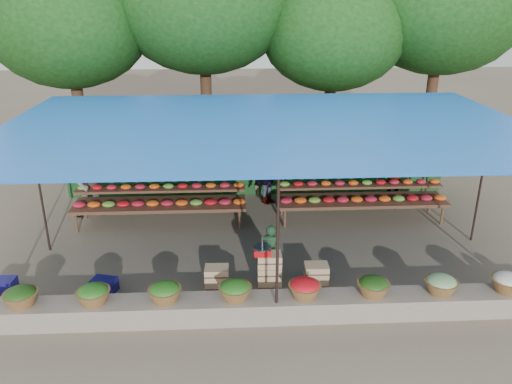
{
  "coord_description": "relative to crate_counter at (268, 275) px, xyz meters",
  "views": [
    {
      "loc": [
        -0.72,
        -10.1,
        5.25
      ],
      "look_at": [
        -0.19,
        0.2,
        1.22
      ],
      "focal_mm": 35.0,
      "sensor_mm": 36.0,
      "label": 1
    }
  ],
  "objects": [
    {
      "name": "ground",
      "position": [
        0.07,
        1.85,
        -0.31
      ],
      "size": [
        60.0,
        60.0,
        0.0
      ],
      "primitive_type": "plane",
      "color": "#655A4A",
      "rests_on": "ground"
    },
    {
      "name": "stone_curb",
      "position": [
        0.07,
        -0.9,
        -0.11
      ],
      "size": [
        10.6,
        0.55,
        0.4
      ],
      "primitive_type": "cube",
      "color": "slate",
      "rests_on": "ground"
    },
    {
      "name": "stall_canopy",
      "position": [
        0.07,
        1.93,
        2.36
      ],
      "size": [
        10.8,
        6.6,
        2.82
      ],
      "color": "black",
      "rests_on": "ground"
    },
    {
      "name": "produce_baskets",
      "position": [
        -0.03,
        -0.9,
        0.25
      ],
      "size": [
        8.98,
        0.58,
        0.34
      ],
      "color": "brown",
      "rests_on": "stone_curb"
    },
    {
      "name": "netting_backdrop",
      "position": [
        0.07,
        5.0,
        0.94
      ],
      "size": [
        10.6,
        0.06,
        2.5
      ],
      "primitive_type": "cube",
      "color": "#1C4F22",
      "rests_on": "ground"
    },
    {
      "name": "tree_row",
      "position": [
        0.57,
        7.94,
        4.39
      ],
      "size": [
        16.51,
        5.5,
        7.12
      ],
      "color": "#382214",
      "rests_on": "ground"
    },
    {
      "name": "fruit_table_left",
      "position": [
        -2.42,
        3.2,
        0.3
      ],
      "size": [
        4.21,
        0.95,
        0.93
      ],
      "color": "#4B2A1E",
      "rests_on": "ground"
    },
    {
      "name": "fruit_table_right",
      "position": [
        2.58,
        3.2,
        0.3
      ],
      "size": [
        4.21,
        0.95,
        0.93
      ],
      "color": "#4B2A1E",
      "rests_on": "ground"
    },
    {
      "name": "crate_counter",
      "position": [
        0.0,
        0.0,
        0.0
      ],
      "size": [
        2.36,
        0.35,
        0.77
      ],
      "color": "tan",
      "rests_on": "ground"
    },
    {
      "name": "weighing_scale",
      "position": [
        -0.11,
        0.0,
        0.54
      ],
      "size": [
        0.34,
        0.34,
        0.36
      ],
      "color": "red",
      "rests_on": "crate_counter"
    },
    {
      "name": "vendor_seated",
      "position": [
        0.08,
        0.43,
        0.27
      ],
      "size": [
        0.5,
        0.43,
        1.16
      ],
      "primitive_type": "imported",
      "rotation": [
        0.0,
        0.0,
        2.72
      ],
      "color": "#1A3A22",
      "rests_on": "ground"
    },
    {
      "name": "customer_left",
      "position": [
        -4.19,
        3.68,
        0.62
      ],
      "size": [
        1.04,
        0.89,
        1.86
      ],
      "primitive_type": "imported",
      "rotation": [
        0.0,
        0.0,
        0.23
      ],
      "color": "slate",
      "rests_on": "ground"
    },
    {
      "name": "customer_mid",
      "position": [
        0.34,
        4.33,
        0.51
      ],
      "size": [
        1.21,
        1.14,
        1.64
      ],
      "primitive_type": "imported",
      "rotation": [
        0.0,
        0.0,
        0.68
      ],
      "color": "slate",
      "rests_on": "ground"
    },
    {
      "name": "customer_right",
      "position": [
        3.6,
        3.9,
        0.43
      ],
      "size": [
        0.94,
        0.62,
        1.49
      ],
      "primitive_type": "imported",
      "rotation": [
        0.0,
        0.0,
        -0.33
      ],
      "color": "slate",
      "rests_on": "ground"
    },
    {
      "name": "blue_crate_front",
      "position": [
        -3.12,
        0.08,
        -0.18
      ],
      "size": [
        0.52,
        0.43,
        0.27
      ],
      "primitive_type": "cube",
      "rotation": [
        0.0,
        0.0,
        -0.27
      ],
      "color": "navy",
      "rests_on": "ground"
    },
    {
      "name": "blue_crate_back",
      "position": [
        -5.04,
        0.16,
        -0.17
      ],
      "size": [
        0.48,
        0.35,
        0.28
      ],
      "primitive_type": "cube",
      "rotation": [
        0.0,
        0.0,
        -0.05
      ],
      "color": "navy",
      "rests_on": "ground"
    }
  ]
}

